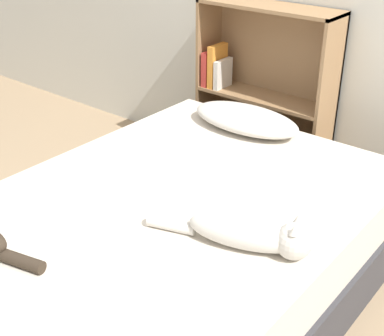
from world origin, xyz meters
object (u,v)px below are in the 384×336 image
(pillow, at_px, (246,119))
(bed, at_px, (170,252))
(bookshelf, at_px, (264,92))
(cat_light, at_px, (253,234))

(pillow, bearing_deg, bed, -77.78)
(bookshelf, bearing_deg, pillow, -69.71)
(cat_light, relative_size, bookshelf, 0.56)
(pillow, distance_m, bookshelf, 0.47)
(bed, relative_size, pillow, 3.28)
(bookshelf, bearing_deg, bed, -74.96)
(bed, bearing_deg, bookshelf, 105.04)
(cat_light, bearing_deg, pillow, 107.15)
(pillow, bearing_deg, cat_light, -54.60)
(pillow, xyz_separation_m, cat_light, (0.63, -0.89, 0.01))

